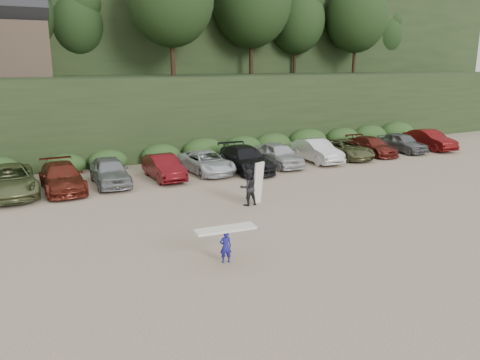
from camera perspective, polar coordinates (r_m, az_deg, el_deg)
ground at (r=22.14m, az=7.06°, el=-4.51°), size 120.00×120.00×0.00m
hillside_backdrop at (r=54.63m, az=-15.60°, el=18.01°), size 90.00×41.50×28.00m
parked_cars at (r=30.73m, az=-2.49°, el=2.33°), size 39.82×6.44×1.64m
child_surfer at (r=16.87m, az=-1.78°, el=-7.20°), size 2.25×0.80×1.32m
adult_surfer at (r=23.58m, az=1.12°, el=-0.86°), size 1.36×0.72×2.18m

